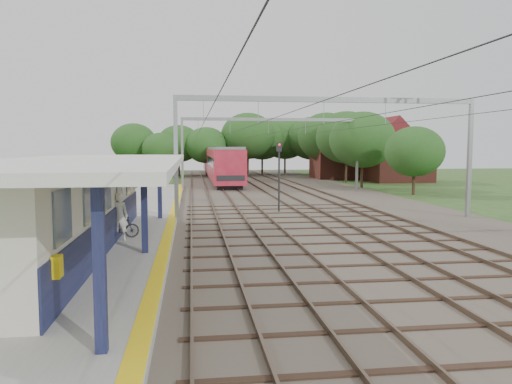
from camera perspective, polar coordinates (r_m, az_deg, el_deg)
ground at (r=13.73m, az=11.01°, el=-12.77°), size 160.00×160.00×0.00m
ballast_bed at (r=43.37m, az=3.50°, el=-0.37°), size 18.00×90.00×0.10m
platform at (r=26.89m, az=-14.43°, el=-3.64°), size 5.00×52.00×0.35m
yellow_stripe at (r=26.68m, az=-9.63°, el=-3.22°), size 0.45×52.00×0.01m
station_building at (r=20.06m, az=-20.89°, el=-1.37°), size 3.41×18.00×3.40m
canopy at (r=18.74m, az=-18.46°, el=3.17°), size 6.40×20.00×3.44m
rail_tracks at (r=42.95m, az=0.23°, el=-0.24°), size 11.80×88.00×0.15m
catenary_system at (r=38.44m, az=3.98°, el=7.08°), size 17.22×88.00×7.00m
tree_band at (r=69.97m, az=-0.83°, el=5.73°), size 31.72×30.88×8.82m
house_near at (r=63.60m, az=15.95°, el=3.85°), size 7.00×6.12×7.89m
house_far at (r=67.48m, az=10.02°, el=4.24°), size 8.00×6.12×8.66m
person at (r=21.36m, az=-15.39°, el=-2.72°), size 0.76×0.52×2.00m
bicycle at (r=21.91m, az=-15.23°, el=-3.92°), size 1.62×0.85×0.94m
train at (r=66.64m, az=-4.25°, el=3.49°), size 3.16×39.39×4.14m
signal_post at (r=31.71m, az=2.65°, el=2.72°), size 0.31×0.27×4.50m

